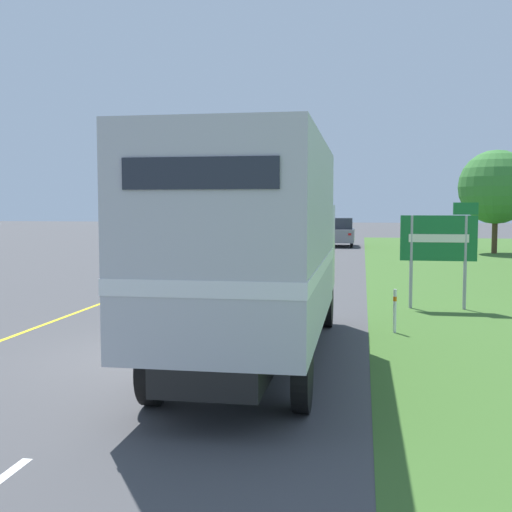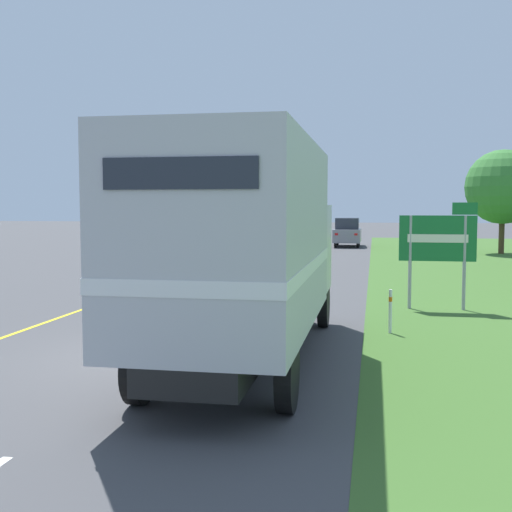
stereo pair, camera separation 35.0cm
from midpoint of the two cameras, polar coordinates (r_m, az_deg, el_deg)
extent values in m
plane|color=#444447|center=(11.96, -9.04, -8.82)|extent=(200.00, 200.00, 0.00)
cube|color=yellow|center=(27.35, -6.34, -1.33)|extent=(0.12, 62.36, 0.01)
cube|color=white|center=(12.41, -8.33, -8.31)|extent=(0.12, 2.60, 0.01)
cube|color=white|center=(18.70, -2.13, -3.97)|extent=(0.12, 2.60, 0.01)
cube|color=white|center=(25.15, 0.89, -1.81)|extent=(0.12, 2.60, 0.01)
cube|color=white|center=(31.66, 2.67, -0.53)|extent=(0.12, 2.60, 0.01)
cube|color=white|center=(38.20, 3.84, 0.32)|extent=(0.12, 2.60, 0.01)
cylinder|color=black|center=(14.94, -2.22, -4.16)|extent=(0.22, 1.00, 1.00)
cylinder|color=black|center=(14.67, 5.71, -4.34)|extent=(0.22, 1.00, 1.00)
cylinder|color=black|center=(9.10, -10.21, -9.82)|extent=(0.22, 1.00, 1.00)
cylinder|color=black|center=(8.64, 2.98, -10.52)|extent=(0.22, 1.00, 1.00)
cube|color=black|center=(11.39, -0.63, -5.94)|extent=(1.32, 8.23, 0.36)
cube|color=#B7B7BC|center=(10.19, -1.67, 2.03)|extent=(2.39, 6.13, 2.89)
cube|color=white|center=(10.22, -1.67, -0.80)|extent=(2.41, 6.15, 0.20)
cube|color=#232833|center=(7.19, -6.46, 7.33)|extent=(1.80, 0.03, 0.36)
cube|color=#B7B7BC|center=(14.27, 1.52, 0.73)|extent=(2.30, 2.10, 1.90)
cube|color=#283342|center=(15.30, 2.07, 1.87)|extent=(2.04, 0.03, 0.85)
cylinder|color=black|center=(30.00, -3.21, -0.18)|extent=(0.16, 0.66, 0.66)
cylinder|color=black|center=(29.71, -0.43, -0.21)|extent=(0.16, 0.66, 0.66)
cylinder|color=black|center=(27.58, -4.34, -0.58)|extent=(0.16, 0.66, 0.66)
cylinder|color=black|center=(27.27, -1.33, -0.63)|extent=(0.16, 0.66, 0.66)
cube|color=white|center=(28.60, -2.31, 0.41)|extent=(1.80, 4.03, 0.80)
cube|color=#282D38|center=(28.40, -2.39, 1.88)|extent=(1.55, 2.21, 0.68)
cube|color=red|center=(26.76, -4.52, 0.43)|extent=(0.20, 0.03, 0.14)
cube|color=red|center=(26.49, -1.87, 0.40)|extent=(0.20, 0.03, 0.14)
cylinder|color=black|center=(45.62, 6.47, 1.37)|extent=(0.16, 0.66, 0.66)
cylinder|color=black|center=(45.57, 8.32, 1.35)|extent=(0.16, 0.66, 0.66)
cylinder|color=black|center=(43.07, 6.29, 1.20)|extent=(0.16, 0.66, 0.66)
cylinder|color=black|center=(43.02, 8.26, 1.17)|extent=(0.16, 0.66, 0.66)
cube|color=gray|center=(44.29, 7.34, 1.85)|extent=(1.80, 4.13, 0.88)
cube|color=#282D38|center=(44.10, 7.34, 2.89)|extent=(1.55, 2.27, 0.75)
cube|color=red|center=(42.25, 6.38, 1.94)|extent=(0.20, 0.03, 0.14)
cube|color=red|center=(42.20, 8.09, 1.92)|extent=(0.20, 0.03, 0.14)
cylinder|color=#9E9EA3|center=(17.61, 13.08, -0.52)|extent=(0.09, 0.09, 2.49)
cylinder|color=#9E9EA3|center=(17.76, 17.56, -0.57)|extent=(0.09, 0.09, 2.49)
cube|color=#196B33|center=(17.63, 15.37, 1.54)|extent=(1.99, 0.06, 1.21)
cube|color=#196B33|center=(17.69, 17.61, 4.04)|extent=(0.64, 0.06, 0.32)
cube|color=silver|center=(17.59, 15.38, 1.53)|extent=(1.55, 0.02, 0.22)
cylinder|color=#4C3823|center=(39.81, 20.21, 1.76)|extent=(0.32, 0.32, 2.15)
sphere|color=#387A33|center=(39.79, 20.32, 5.78)|extent=(4.28, 4.28, 4.28)
cylinder|color=white|center=(14.18, 11.54, -4.81)|extent=(0.07, 0.07, 0.95)
cylinder|color=orange|center=(14.14, 11.56, -3.75)|extent=(0.08, 0.08, 0.10)
camera|label=1|loc=(0.18, -90.51, -0.04)|focal=45.00mm
camera|label=2|loc=(0.18, 89.49, 0.04)|focal=45.00mm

